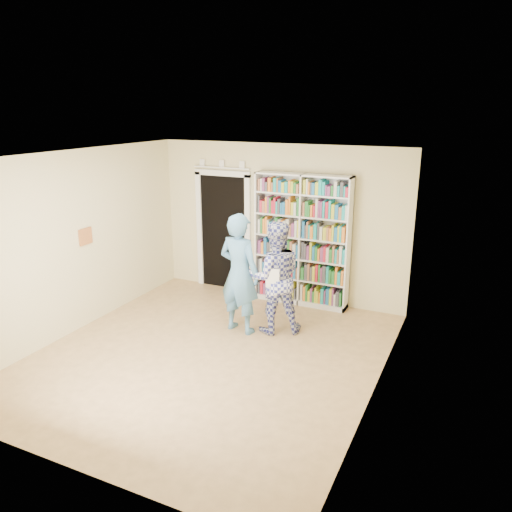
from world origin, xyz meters
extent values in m
plane|color=#957148|center=(0.00, 0.00, 0.00)|extent=(5.00, 5.00, 0.00)
plane|color=white|center=(0.00, 0.00, 2.70)|extent=(5.00, 5.00, 0.00)
plane|color=beige|center=(0.00, 2.50, 1.35)|extent=(4.50, 0.00, 4.50)
plane|color=beige|center=(-2.25, 0.00, 1.35)|extent=(0.00, 5.00, 5.00)
plane|color=beige|center=(2.25, 0.00, 1.35)|extent=(0.00, 5.00, 5.00)
cube|color=white|center=(0.48, 2.34, 1.12)|extent=(1.63, 0.31, 2.24)
cube|color=white|center=(0.48, 2.34, 1.12)|extent=(0.03, 0.31, 2.24)
cube|color=black|center=(-1.10, 2.48, 1.05)|extent=(0.90, 0.03, 2.10)
cube|color=white|center=(-1.60, 2.47, 1.05)|extent=(0.10, 0.06, 2.20)
cube|color=white|center=(-0.60, 2.47, 1.05)|extent=(0.10, 0.06, 2.20)
cube|color=white|center=(-1.10, 2.47, 2.15)|extent=(1.10, 0.06, 0.10)
cube|color=white|center=(-1.10, 2.46, 2.25)|extent=(1.10, 0.08, 0.02)
cube|color=brown|center=(-2.23, 0.20, 1.40)|extent=(0.03, 0.25, 0.25)
imported|color=teal|center=(0.03, 0.89, 0.91)|extent=(0.73, 0.53, 1.83)
imported|color=navy|center=(0.50, 1.11, 0.86)|extent=(1.04, 0.98, 1.71)
cube|color=white|center=(0.57, 0.86, 0.94)|extent=(0.19, 0.06, 0.28)
camera|label=1|loc=(3.20, -5.33, 3.29)|focal=35.00mm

